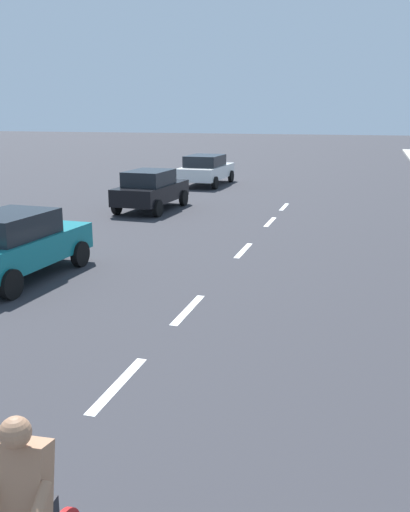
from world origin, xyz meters
name	(u,v)px	position (x,y,z in m)	size (l,w,h in m)	color
ground_plane	(263,229)	(0.00, 20.00, 0.00)	(160.00, 160.00, 0.00)	#2D2D33
lane_stripe_2	(118,384)	(0.00, 8.50, 0.00)	(0.16, 1.80, 0.01)	white
lane_stripe_3	(188,310)	(0.00, 11.80, 0.00)	(0.16, 1.80, 0.01)	white
lane_stripe_4	(243,250)	(0.00, 16.91, 0.00)	(0.16, 1.80, 0.01)	white
lane_stripe_5	(270,222)	(0.00, 21.33, 0.00)	(0.16, 1.80, 0.01)	white
lane_stripe_6	(284,207)	(0.00, 24.72, 0.00)	(0.16, 1.80, 0.01)	white
parked_car_teal	(15,243)	(-4.50, 12.77, 0.84)	(2.04, 4.10, 1.57)	#14727A
parked_car_black	(151,189)	(-4.94, 22.51, 0.84)	(2.00, 4.05, 1.57)	black
parked_car_white	(206,169)	(-5.02, 30.67, 0.84)	(2.17, 4.54, 1.57)	white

